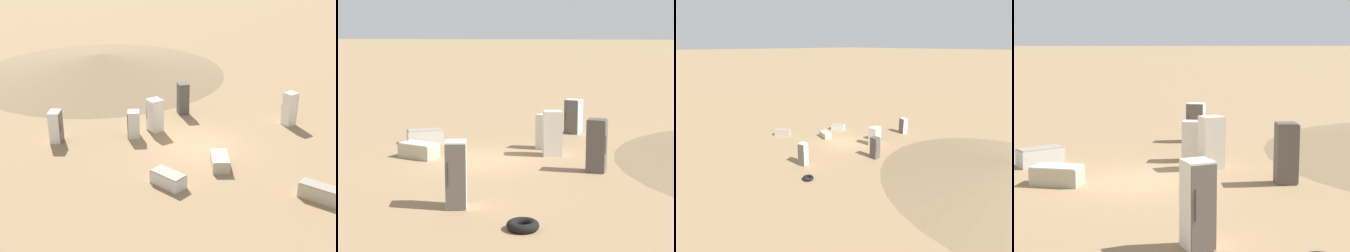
% 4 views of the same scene
% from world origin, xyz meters
% --- Properties ---
extents(ground_plane, '(1000.00, 1000.00, 0.00)m').
position_xyz_m(ground_plane, '(0.00, 0.00, 0.00)').
color(ground_plane, '#937551').
extents(dirt_mound, '(18.92, 18.92, 1.50)m').
position_xyz_m(dirt_mound, '(14.27, 3.17, 0.75)').
color(dirt_mound, '#7F6647').
rests_on(dirt_mound, ground_plane).
extents(discarded_fridge_0, '(0.91, 0.90, 1.81)m').
position_xyz_m(discarded_fridge_0, '(2.48, 1.68, 0.90)').
color(discarded_fridge_0, beige).
rests_on(discarded_fridge_0, ground_plane).
extents(discarded_fridge_1, '(0.78, 0.76, 1.47)m').
position_xyz_m(discarded_fridge_1, '(1.92, 2.98, 0.74)').
color(discarded_fridge_1, beige).
rests_on(discarded_fridge_1, ground_plane).
extents(discarded_fridge_2, '(1.68, 1.53, 0.68)m').
position_xyz_m(discarded_fridge_2, '(-6.21, -3.21, 0.34)').
color(discarded_fridge_2, '#B2A88E').
rests_on(discarded_fridge_2, ground_plane).
extents(discarded_fridge_3, '(0.75, 0.80, 1.90)m').
position_xyz_m(discarded_fridge_3, '(1.35, -5.84, 0.95)').
color(discarded_fridge_3, silver).
rests_on(discarded_fridge_3, ground_plane).
extents(discarded_fridge_4, '(1.71, 1.46, 0.63)m').
position_xyz_m(discarded_fridge_4, '(-3.48, 2.50, 0.32)').
color(discarded_fridge_4, silver).
rests_on(discarded_fridge_4, ground_plane).
extents(discarded_fridge_5, '(0.88, 0.78, 1.68)m').
position_xyz_m(discarded_fridge_5, '(2.39, 6.97, 0.84)').
color(discarded_fridge_5, silver).
rests_on(discarded_fridge_5, ground_plane).
extents(discarded_fridge_6, '(1.65, 1.14, 0.59)m').
position_xyz_m(discarded_fridge_6, '(-2.46, -0.26, 0.30)').
color(discarded_fridge_6, '#B2A88E').
rests_on(discarded_fridge_6, ground_plane).
extents(discarded_fridge_7, '(0.68, 0.64, 1.89)m').
position_xyz_m(discarded_fridge_7, '(4.55, -0.53, 0.94)').
color(discarded_fridge_7, '#4C4742').
rests_on(discarded_fridge_7, ground_plane).
extents(scrap_tire, '(0.83, 0.83, 0.23)m').
position_xyz_m(scrap_tire, '(3.62, -7.06, 0.12)').
color(scrap_tire, black).
rests_on(scrap_tire, ground_plane).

